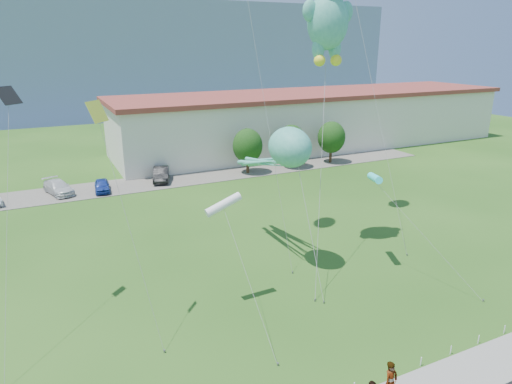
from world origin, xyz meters
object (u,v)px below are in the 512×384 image
Objects in this scene: octopus_kite at (282,154)px; teddy_bear_kite at (328,15)px; parked_car_blue at (102,186)px; parked_car_black at (161,174)px; warehouse at (316,119)px; pedestrian_left at (390,382)px; parked_car_white at (58,187)px.

teddy_bear_kite is (4.03, 1.21, 8.87)m from octopus_kite.
octopus_kite reaches higher than parked_car_blue.
parked_car_blue is 29.73m from teddy_bear_kite.
parked_car_black is (6.65, 1.21, 0.15)m from parked_car_blue.
warehouse is 27.91m from parked_car_black.
pedestrian_left is at bearing -112.42° from teddy_bear_kite.
pedestrian_left is at bearing -72.91° from parked_car_black.
octopus_kite is at bearing -61.61° from parked_car_blue.
warehouse is 34.60m from parked_car_blue.
warehouse reaches higher than pedestrian_left.
parked_car_blue is 0.78× the size of parked_car_black.
pedestrian_left is 22.84m from teddy_bear_kite.
parked_car_white is 4.37m from parked_car_blue.
parked_car_black is at bearing -16.84° from parked_car_white.
teddy_bear_kite is at bearing -122.32° from warehouse.
octopus_kite is at bearing 68.97° from pedestrian_left.
warehouse is at bearing 53.74° from octopus_kite.
parked_car_blue is at bearing -152.99° from parked_car_black.
parked_car_white is 10.86m from parked_car_black.
warehouse is at bearing 48.93° from pedestrian_left.
octopus_kite reaches higher than parked_car_black.
octopus_kite is at bearing -77.46° from parked_car_white.
parked_car_black is 0.43× the size of octopus_kite.
parked_car_white is 32.58m from teddy_bear_kite.
teddy_bear_kite reaches higher than parked_car_blue.
pedestrian_left reaches higher than parked_car_blue.
octopus_kite reaches higher than pedestrian_left.
warehouse is at bearing 35.08° from parked_car_black.
pedestrian_left is at bearing -90.66° from parked_car_white.
pedestrian_left is at bearing -119.26° from warehouse.
octopus_kite is 0.56× the size of teddy_bear_kite.
teddy_bear_kite reaches higher than pedestrian_left.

